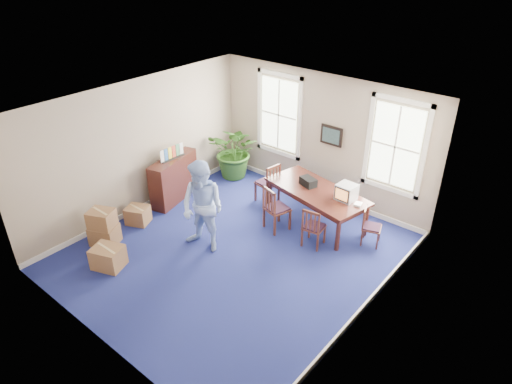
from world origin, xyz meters
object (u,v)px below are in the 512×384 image
Objects in this scene: credenza at (174,178)px; cardboard_boxes at (113,228)px; man at (203,207)px; potted_plant at (236,151)px; crt_tv at (346,192)px; chair_near_left at (277,208)px; conference_table at (316,205)px.

credenza is 1.00× the size of cardboard_boxes.
man is 3.43m from potted_plant.
credenza is at bearing 103.08° from cardboard_boxes.
man is (-1.98, -2.48, 0.00)m from crt_tv.
man is (-0.75, -1.59, 0.47)m from chair_near_left.
credenza reaches higher than conference_table.
crt_tv is at bearing -7.26° from potted_plant.
crt_tv is 3.17m from man.
potted_plant is (-2.48, 1.36, 0.22)m from chair_near_left.
conference_table is 1.61× the size of cardboard_boxes.
crt_tv reaches higher than credenza.
crt_tv reaches higher than chair_near_left.
man is at bearing -39.71° from credenza.
chair_near_left is 0.71× the size of potted_plant.
cardboard_boxes is (0.51, -2.20, -0.16)m from credenza.
chair_near_left is at bearing 57.69° from man.
potted_plant is at bearing 176.13° from crt_tv.
man reaches higher than crt_tv.
man is 1.34× the size of credenza.
man reaches higher than chair_near_left.
crt_tv is at bearing 16.35° from conference_table.
crt_tv is 0.21× the size of man.
conference_table is 0.98m from chair_near_left.
chair_near_left is 3.62m from cardboard_boxes.
man is 1.34× the size of cardboard_boxes.
chair_near_left is at bearing -109.01° from conference_table.
conference_table is 1.59× the size of potted_plant.
chair_near_left is at bearing -140.58° from crt_tv.
crt_tv is 0.29× the size of credenza.
credenza is 2.26m from cardboard_boxes.
conference_table is 2.79m from man.
credenza is at bearing -156.95° from crt_tv.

